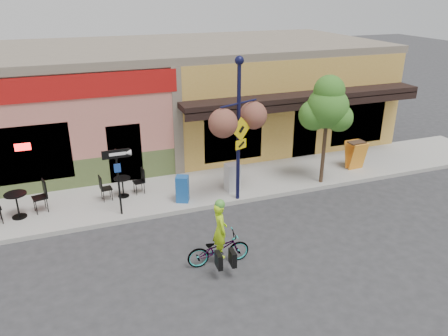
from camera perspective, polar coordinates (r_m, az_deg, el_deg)
name	(u,v)px	position (r m, az deg, el deg)	size (l,w,h in m)	color
ground	(237,212)	(14.30, 1.70, -5.77)	(90.00, 90.00, 0.00)	#2D2D30
sidewalk	(217,186)	(15.94, -0.97, -2.32)	(24.00, 3.00, 0.15)	#9E9B93
curb	(231,203)	(14.71, 0.91, -4.56)	(24.00, 0.12, 0.15)	#A8A59E
building	(176,94)	(20.24, -6.25, 9.52)	(18.20, 8.20, 4.50)	#C36F60
bicycle	(218,249)	(11.63, -0.75, -10.54)	(0.58, 1.67, 0.88)	maroon
cyclist_rider	(220,238)	(11.47, -0.52, -9.15)	(0.55, 0.36, 1.52)	#B4EB18
lamp_post	(238,131)	(13.95, 1.89, 4.80)	(1.52, 0.61, 4.76)	#111236
one_way_sign	(119,182)	(13.77, -13.60, -1.85)	(0.84, 0.18, 2.18)	black
cafe_set_left	(17,202)	(14.87, -25.45, -4.03)	(1.77, 0.88, 1.06)	black
cafe_set_right	(123,184)	(15.18, -13.10, -2.10)	(1.50, 0.75, 0.90)	black
newspaper_box_blue	(182,189)	(14.53, -5.45, -2.74)	(0.40, 0.36, 0.90)	#1A54A1
newspaper_box_grey	(232,177)	(15.22, 1.09, -1.21)	(0.46, 0.42, 0.99)	#B8B8B8
street_tree	(326,130)	(15.77, 13.12, 4.83)	(1.55, 1.55, 3.97)	#3D7A26
sandwich_board	(359,157)	(17.68, 17.18, 1.42)	(0.66, 0.49, 1.11)	orange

